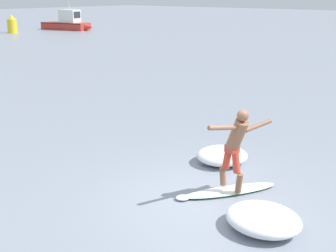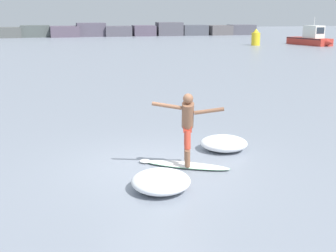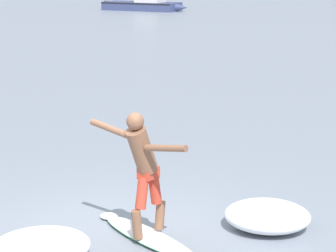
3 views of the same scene
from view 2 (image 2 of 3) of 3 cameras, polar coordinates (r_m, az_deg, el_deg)
The scene contains 8 objects.
ground_plane at distance 11.43m, azimuth -1.34°, elevation -4.91°, with size 200.00×200.00×0.00m, color gray.
rock_jetty_breakwater at distance 73.61m, azimuth -4.84°, elevation 11.53°, with size 40.76×4.94×2.03m.
surfboard at distance 11.37m, azimuth 2.14°, elevation -4.77°, with size 2.15×1.50×0.23m.
surfer at distance 10.95m, azimuth 2.41°, elevation 0.44°, with size 1.64×0.83×1.76m.
fishing_boat_near_jetty at distance 55.62m, azimuth 17.06°, elevation 10.17°, with size 2.95×6.67×3.07m.
channel_marker_buoy at distance 53.64m, azimuth 10.65°, elevation 10.51°, with size 0.95×0.95×1.82m.
wave_foam_at_tail at distance 9.90m, azimuth -0.87°, elevation -6.74°, with size 1.58×1.69×0.38m.
wave_foam_at_nose at distance 12.75m, azimuth 6.82°, elevation -2.10°, with size 1.63×1.60×0.39m.
Camera 2 is at (-2.40, -10.55, 3.66)m, focal length 50.00 mm.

